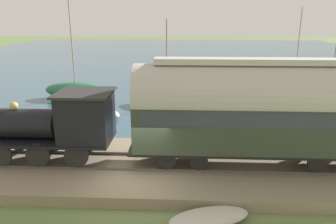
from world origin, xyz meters
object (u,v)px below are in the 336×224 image
Objects in this scene: sailboat_green at (76,90)px; rowboat_far_out at (109,113)px; passenger_coach at (257,108)px; sailboat_yellow at (296,67)px; sailboat_brown at (167,99)px; sailboat_white at (331,83)px; beached_dinghy at (209,218)px; steam_locomotive at (54,122)px; rowboat_near_shore at (43,116)px.

rowboat_far_out is at bearing -138.17° from sailboat_green.
sailboat_yellow reaches higher than passenger_coach.
sailboat_green is at bearing 42.51° from passenger_coach.
sailboat_green is (2.40, 7.78, 0.08)m from sailboat_brown.
sailboat_brown is 0.84× the size of sailboat_yellow.
sailboat_yellow is (10.11, -0.07, -0.06)m from sailboat_white.
sailboat_green is at bearing 141.93° from sailboat_yellow.
beached_dinghy is (-3.65, 2.13, -2.80)m from passenger_coach.
steam_locomotive is 0.69× the size of sailboat_green.
rowboat_far_out is (-5.15, -3.96, -0.45)m from sailboat_green.
passenger_coach is at bearing -90.00° from steam_locomotive.
steam_locomotive is 0.62× the size of passenger_coach.
steam_locomotive is 2.62× the size of rowboat_near_shore.
sailboat_green is (13.19, 3.46, -1.56)m from steam_locomotive.
steam_locomotive is at bearing -161.08° from sailboat_green.
steam_locomotive is 25.69m from sailboat_white.
sailboat_brown is (-6.29, 14.81, -0.07)m from sailboat_white.
sailboat_brown is 14.61m from beached_dinghy.
beached_dinghy is (-11.69, -5.99, -0.06)m from rowboat_far_out.
sailboat_brown is at bearing -21.84° from steam_locomotive.
beached_dinghy is (-14.44, -2.18, -0.43)m from sailboat_brown.
passenger_coach is 11.86m from sailboat_brown.
sailboat_brown is 8.88m from rowboat_near_shore.
passenger_coach is 11.75m from rowboat_far_out.
sailboat_yellow is 30.38m from rowboat_near_shore.
steam_locomotive is 8.66m from rowboat_near_shore.
sailboat_green is 6.51m from rowboat_far_out.
sailboat_green is at bearing 100.15° from sailboat_brown.
beached_dinghy is (-30.84, 12.70, -0.44)m from sailboat_yellow.
rowboat_near_shore is (7.45, 12.53, -2.79)m from passenger_coach.
sailboat_brown is at bearing -121.25° from rowboat_near_shore.
sailboat_green is (-3.89, 22.59, 0.01)m from sailboat_white.
beached_dinghy is at bearing -145.17° from sailboat_green.
steam_locomotive is at bearing 154.25° from rowboat_near_shore.
rowboat_far_out reaches higher than beached_dinghy.
passenger_coach is 29.27m from sailboat_yellow.
sailboat_green is at bearing -57.73° from rowboat_near_shore.
steam_locomotive is at bearing 60.67° from beached_dinghy.
rowboat_far_out is at bearing 45.31° from passenger_coach.
sailboat_yellow reaches higher than rowboat_far_out.
passenger_coach is 4.24× the size of rowboat_near_shore.
rowboat_near_shore is at bearing 27.60° from steam_locomotive.
steam_locomotive is 2.91× the size of rowboat_far_out.
sailboat_yellow reaches higher than rowboat_near_shore.
sailboat_yellow reaches higher than steam_locomotive.
sailboat_yellow is (14.01, -22.66, -0.07)m from sailboat_green.
steam_locomotive is 2.18× the size of beached_dinghy.
rowboat_far_out is 4.44m from rowboat_near_shore.
rowboat_far_out is (-2.75, 3.82, -0.36)m from sailboat_brown.
sailboat_brown reaches higher than rowboat_near_shore.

